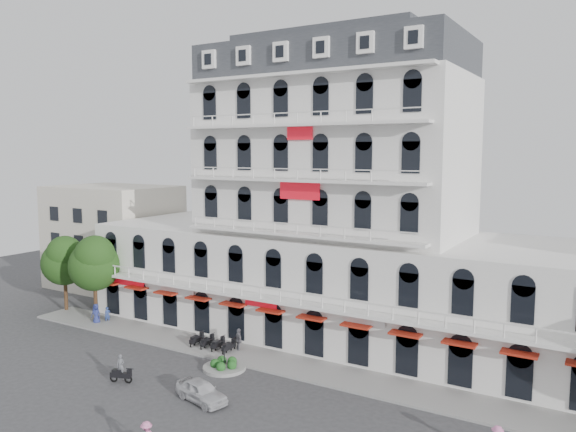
# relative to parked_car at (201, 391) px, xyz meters

# --- Properties ---
(ground) EXTENTS (120.00, 120.00, 0.00)m
(ground) POSITION_rel_parked_car_xyz_m (0.99, -0.96, -0.69)
(ground) COLOR #38383A
(ground) RESTS_ON ground
(sidewalk) EXTENTS (53.00, 4.00, 0.16)m
(sidewalk) POSITION_rel_parked_car_xyz_m (0.99, 8.04, -0.61)
(sidewalk) COLOR gray
(sidewalk) RESTS_ON ground
(main_building) EXTENTS (45.00, 15.00, 25.80)m
(main_building) POSITION_rel_parked_car_xyz_m (0.99, 17.04, 9.27)
(main_building) COLOR silver
(main_building) RESTS_ON ground
(flank_building_west) EXTENTS (14.00, 10.00, 12.00)m
(flank_building_west) POSITION_rel_parked_car_xyz_m (-29.01, 19.04, 5.31)
(flank_building_west) COLOR beige
(flank_building_west) RESTS_ON ground
(traffic_island) EXTENTS (3.20, 3.20, 1.60)m
(traffic_island) POSITION_rel_parked_car_xyz_m (-2.01, 5.04, -0.43)
(traffic_island) COLOR gray
(traffic_island) RESTS_ON ground
(parked_scooter_row) EXTENTS (4.40, 1.80, 1.10)m
(parked_scooter_row) POSITION_rel_parked_car_xyz_m (-5.36, 7.84, -0.69)
(parked_scooter_row) COLOR black
(parked_scooter_row) RESTS_ON ground
(tree_west_outer) EXTENTS (4.50, 4.48, 7.76)m
(tree_west_outer) POSITION_rel_parked_car_xyz_m (-24.95, 9.02, 4.66)
(tree_west_outer) COLOR #382314
(tree_west_outer) RESTS_ON ground
(tree_west_inner) EXTENTS (4.76, 4.76, 8.25)m
(tree_west_inner) POSITION_rel_parked_car_xyz_m (-19.95, 8.52, 5.00)
(tree_west_inner) COLOR #382314
(tree_west_inner) RESTS_ON ground
(parked_car) EXTENTS (4.30, 2.53, 1.37)m
(parked_car) POSITION_rel_parked_car_xyz_m (0.00, 0.00, 0.00)
(parked_car) COLOR silver
(parked_car) RESTS_ON ground
(rider_west) EXTENTS (1.64, 0.83, 2.02)m
(rider_west) POSITION_rel_parked_car_xyz_m (-6.73, -0.57, 0.20)
(rider_west) COLOR black
(rider_west) RESTS_ON ground
(pedestrian_left) EXTENTS (1.06, 0.82, 1.92)m
(pedestrian_left) POSITION_rel_parked_car_xyz_m (-19.01, 7.70, 0.27)
(pedestrian_left) COLOR navy
(pedestrian_left) RESTS_ON ground
(pedestrian_mid) EXTENTS (1.21, 1.01, 1.94)m
(pedestrian_mid) POSITION_rel_parked_car_xyz_m (-3.23, 8.54, 0.28)
(pedestrian_mid) COLOR slate
(pedestrian_mid) RESTS_ON ground
(pedestrian_far) EXTENTS (0.55, 0.65, 1.51)m
(pedestrian_far) POSITION_rel_parked_car_xyz_m (-18.41, 8.51, 0.07)
(pedestrian_far) COLOR navy
(pedestrian_far) RESTS_ON ground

